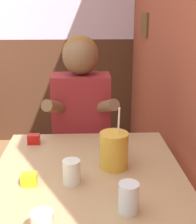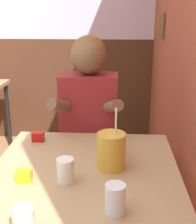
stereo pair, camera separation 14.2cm
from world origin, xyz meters
TOP-DOWN VIEW (x-y plane):
  - brick_wall_right at (1.39, 1.22)m, footprint 0.08×4.43m
  - main_table at (0.86, 0.33)m, footprint 0.82×0.94m
  - person_seated at (0.83, 0.96)m, footprint 0.42×0.41m
  - cocktail_pitcher at (0.97, 0.40)m, footprint 0.13×0.13m
  - glass_near_pitcher at (0.97, 0.55)m, footprint 0.08×0.08m
  - glass_center at (0.79, 0.28)m, footprint 0.07×0.07m
  - glass_by_brick at (0.99, 0.08)m, footprint 0.07×0.07m
  - condiment_ketchup at (0.58, 0.67)m, footprint 0.06×0.04m
  - condiment_mustard at (0.63, 0.26)m, footprint 0.06×0.04m

SIDE VIEW (x-z plane):
  - main_table at x=0.86m, z-range 0.29..1.01m
  - person_seated at x=0.83m, z-range 0.04..1.28m
  - condiment_ketchup at x=0.58m, z-range 0.72..0.77m
  - condiment_mustard at x=0.63m, z-range 0.72..0.77m
  - glass_center at x=0.79m, z-range 0.72..0.82m
  - glass_near_pitcher at x=0.97m, z-range 0.72..0.82m
  - glass_by_brick at x=0.99m, z-range 0.72..0.83m
  - cocktail_pitcher at x=0.97m, z-range 0.66..0.94m
  - brick_wall_right at x=1.39m, z-range 0.00..2.70m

